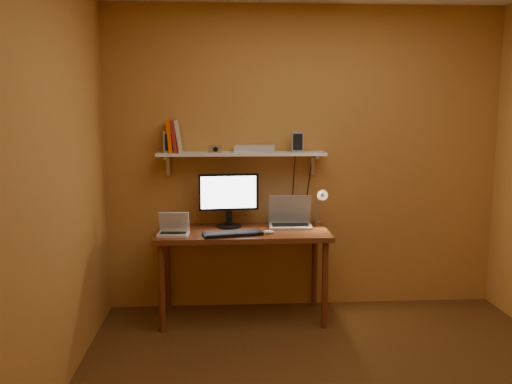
{
  "coord_description": "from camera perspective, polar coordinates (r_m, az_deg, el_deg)",
  "views": [
    {
      "loc": [
        -0.71,
        -3.03,
        1.73
      ],
      "look_at": [
        -0.45,
        1.18,
        1.08
      ],
      "focal_mm": 38.0,
      "sensor_mm": 36.0,
      "label": 1
    }
  ],
  "objects": [
    {
      "name": "router",
      "position": [
        4.53,
        -0.12,
        4.57
      ],
      "size": [
        0.36,
        0.26,
        0.06
      ],
      "primitive_type": "cube",
      "rotation": [
        0.0,
        0.0,
        -0.13
      ],
      "color": "silver",
      "rests_on": "wall_shelf"
    },
    {
      "name": "speaker_right",
      "position": [
        4.55,
        4.36,
        5.31
      ],
      "size": [
        0.1,
        0.1,
        0.17
      ],
      "primitive_type": "cube",
      "rotation": [
        0.0,
        0.0,
        -0.04
      ],
      "color": "gray",
      "rests_on": "wall_shelf"
    },
    {
      "name": "desk",
      "position": [
        4.45,
        -1.41,
        -5.15
      ],
      "size": [
        1.4,
        0.6,
        0.75
      ],
      "color": "#602717",
      "rests_on": "ground"
    },
    {
      "name": "speaker_left",
      "position": [
        4.52,
        -9.13,
        5.24
      ],
      "size": [
        0.12,
        0.12,
        0.18
      ],
      "primitive_type": "cube",
      "rotation": [
        0.0,
        0.0,
        0.19
      ],
      "color": "gray",
      "rests_on": "wall_shelf"
    },
    {
      "name": "books",
      "position": [
        4.53,
        -8.64,
        5.8
      ],
      "size": [
        0.14,
        0.18,
        0.27
      ],
      "color": "#EA4E00",
      "rests_on": "wall_shelf"
    },
    {
      "name": "room",
      "position": [
        3.15,
        9.5,
        0.74
      ],
      "size": [
        3.44,
        3.24,
        2.64
      ],
      "color": "#4F3014",
      "rests_on": "ground"
    },
    {
      "name": "keyboard",
      "position": [
        4.26,
        -2.49,
        -4.41
      ],
      "size": [
        0.49,
        0.25,
        0.02
      ],
      "primitive_type": "cube",
      "rotation": [
        0.0,
        0.0,
        0.21
      ],
      "color": "black",
      "rests_on": "desk"
    },
    {
      "name": "netbook",
      "position": [
        4.32,
        -8.67,
        -3.82
      ],
      "size": [
        0.25,
        0.19,
        0.18
      ],
      "rotation": [
        0.0,
        0.0,
        -0.07
      ],
      "color": "silver",
      "rests_on": "desk"
    },
    {
      "name": "desk_lamp",
      "position": [
        4.58,
        6.79,
        -1.04
      ],
      "size": [
        0.09,
        0.23,
        0.38
      ],
      "color": "silver",
      "rests_on": "desk"
    },
    {
      "name": "monitor",
      "position": [
        4.52,
        -2.88,
        -0.56
      ],
      "size": [
        0.5,
        0.23,
        0.45
      ],
      "rotation": [
        0.0,
        0.0,
        0.09
      ],
      "color": "black",
      "rests_on": "desk"
    },
    {
      "name": "laptop",
      "position": [
        4.58,
        3.59,
        -2.77
      ],
      "size": [
        0.37,
        0.27,
        0.26
      ],
      "rotation": [
        0.0,
        0.0,
        -0.05
      ],
      "color": "gray",
      "rests_on": "desk"
    },
    {
      "name": "mouse",
      "position": [
        4.31,
        1.34,
        -4.21
      ],
      "size": [
        0.1,
        0.07,
        0.03
      ],
      "primitive_type": "ellipsoid",
      "rotation": [
        0.0,
        0.0,
        0.2
      ],
      "color": "silver",
      "rests_on": "desk"
    },
    {
      "name": "wall_shelf",
      "position": [
        4.53,
        -1.54,
        4.01
      ],
      "size": [
        1.4,
        0.25,
        0.21
      ],
      "color": "white",
      "rests_on": "room"
    },
    {
      "name": "shelf_camera",
      "position": [
        4.45,
        -4.35,
        4.52
      ],
      "size": [
        0.11,
        0.06,
        0.06
      ],
      "color": "silver",
      "rests_on": "wall_shelf"
    }
  ]
}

